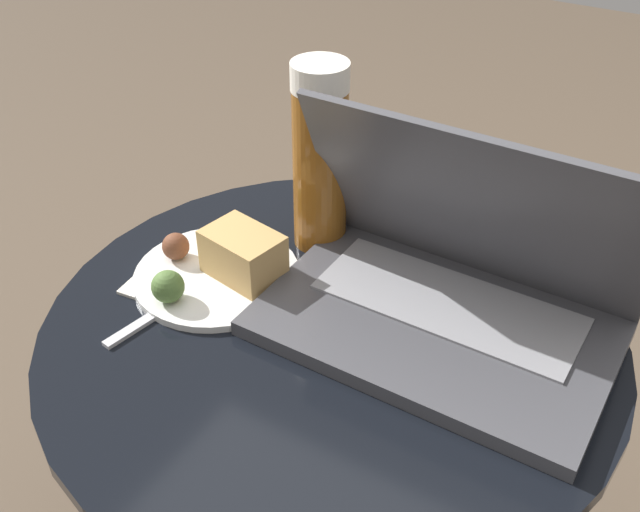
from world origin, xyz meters
name	(u,v)px	position (x,y,z in m)	size (l,w,h in m)	color
table	(330,414)	(0.00, 0.00, 0.37)	(0.65, 0.65, 0.52)	#9E9EA3
napkin	(197,284)	(-0.17, -0.02, 0.52)	(0.16, 0.12, 0.00)	silver
laptop	(447,287)	(0.11, 0.07, 0.57)	(0.38, 0.24, 0.23)	#47474C
beer_glass	(320,158)	(-0.09, 0.13, 0.64)	(0.07, 0.07, 0.24)	brown
snack_plate	(222,265)	(-0.15, 0.00, 0.54)	(0.20, 0.20, 0.07)	silver
fork	(184,297)	(-0.17, -0.05, 0.52)	(0.05, 0.19, 0.00)	silver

